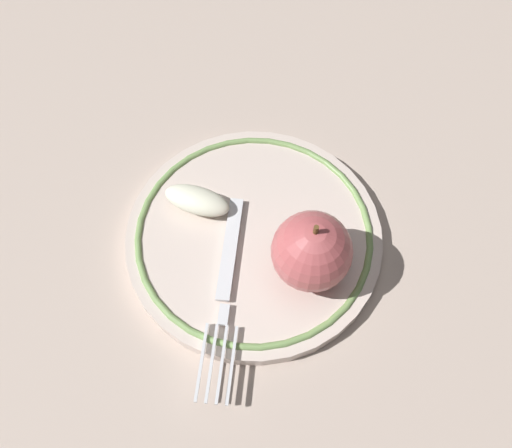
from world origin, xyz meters
The scene contains 5 objects.
ground_plane centered at (0.00, 0.00, 0.00)m, with size 2.00×2.00×0.00m, color #B9A597.
plate centered at (-0.01, 0.00, 0.01)m, with size 0.23×0.23×0.02m.
apple_red_whole centered at (-0.02, 0.06, 0.05)m, with size 0.07×0.07×0.07m.
apple_slice_front centered at (0.02, -0.05, 0.03)m, with size 0.06×0.03×0.02m, color white.
fork centered at (0.04, 0.03, 0.02)m, with size 0.14×0.14×0.00m.
Camera 1 is at (0.13, 0.19, 0.46)m, focal length 40.00 mm.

